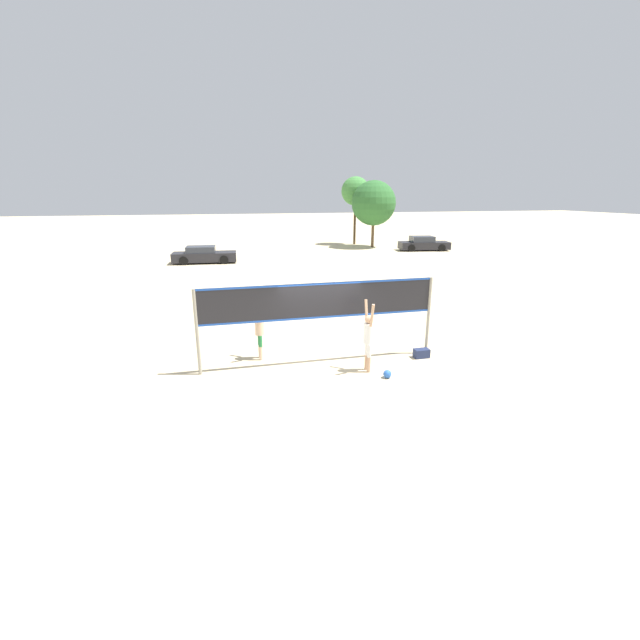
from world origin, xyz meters
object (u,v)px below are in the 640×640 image
Objects in this scene: parked_car_near at (424,244)px; parked_car_mid at (204,255)px; gear_bag at (421,353)px; player_spiker at (368,335)px; tree_left_cluster at (355,191)px; tree_right_cluster at (374,203)px; volleyball_net at (320,306)px; volleyball at (387,374)px; player_blocker at (259,328)px.

parked_car_near is 19.64m from parked_car_mid.
parked_car_mid is at bearing 108.03° from gear_bag.
tree_left_cluster reaches higher than player_spiker.
volleyball_net is at bearing -113.52° from tree_right_cluster.
tree_right_cluster is (0.92, -2.80, -1.08)m from tree_left_cluster.
tree_left_cluster is (7.82, 30.73, 5.07)m from gear_bag.
volleyball is 0.05× the size of parked_car_near.
player_blocker is at bearing 60.04° from player_spiker.
tree_right_cluster is at bearing 66.48° from volleyball_net.
volleyball is 0.49× the size of gear_bag.
parked_car_near is 0.71× the size of tree_left_cluster.
parked_car_mid is at bearing -162.58° from parked_car_near.
player_spiker is at bearing -110.72° from tree_right_cluster.
player_blocker reaches higher than volleyball.
parked_car_near is at bearing -54.06° from tree_left_cluster.
player_spiker is 1.23m from volleyball.
tree_right_cluster reaches higher than parked_car_mid.
player_spiker is (1.22, -0.92, -0.73)m from volleyball_net.
volleyball_net is 32.54m from tree_left_cluster.
gear_bag is 0.08× the size of tree_right_cluster.
player_blocker reaches higher than parked_car_mid.
volleyball is at bearing -109.43° from parked_car_near.
tree_right_cluster is (-3.66, 3.51, 3.56)m from parked_car_near.
parked_car_mid is (-19.44, -2.77, -0.01)m from parked_car_near.
volleyball is at bearing -143.90° from gear_bag.
parked_car_near is at bearing -30.01° from player_spiker.
volleyball_net is at bearing -110.03° from tree_left_cluster.
volleyball_net is 15.14× the size of gear_bag.
gear_bag is 0.10× the size of parked_car_near.
parked_car_near is at bearing 63.08° from gear_bag.
player_blocker is at bearing 145.14° from volleyball.
player_spiker is at bearing 60.04° from player_blocker.
tree_right_cluster is (10.41, 29.14, 4.02)m from volleyball.
player_blocker is 8.39× the size of volleyball.
gear_bag is (1.67, 1.22, 0.02)m from volleyball.
volleyball_net is 30.19m from tree_right_cluster.
tree_right_cluster reaches higher than parked_car_near.
player_spiker reaches higher than parked_car_near.
volleyball is 33.72m from tree_left_cluster.
player_blocker is 4.13× the size of gear_bag.
parked_car_near is at bearing 11.51° from parked_car_mid.
tree_left_cluster is at bearing 135.27° from parked_car_near.
player_spiker is at bearing -36.84° from volleyball_net.
gear_bag is at bearing -73.77° from player_spiker.
player_spiker is 30.65m from tree_right_cluster.
parked_car_near is 0.75× the size of tree_right_cluster.
player_spiker is 2.35m from gear_bag.
volleyball_net reaches higher than player_spiker.
parked_car_near is 0.99× the size of parked_car_mid.
tree_left_cluster is (12.84, 29.61, 4.18)m from player_blocker.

